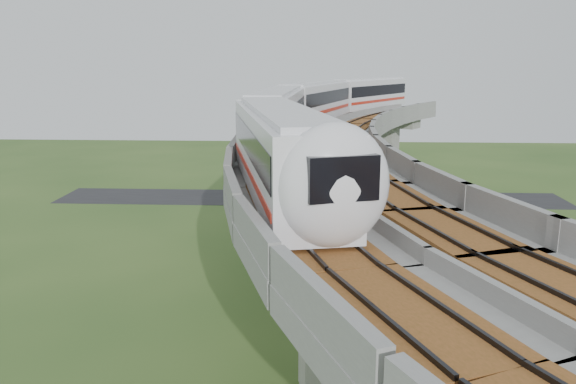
# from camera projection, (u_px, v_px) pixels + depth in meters

# --- Properties ---
(ground) EXTENTS (160.00, 160.00, 0.00)m
(ground) POSITION_uv_depth(u_px,v_px,m) (307.00, 303.00, 37.84)
(ground) COLOR #315120
(ground) RESTS_ON ground
(dirt_lot) EXTENTS (18.00, 26.00, 0.04)m
(dirt_lot) POSITION_uv_depth(u_px,v_px,m) (529.00, 320.00, 35.22)
(dirt_lot) COLOR gray
(dirt_lot) RESTS_ON ground
(asphalt_road) EXTENTS (60.00, 8.00, 0.03)m
(asphalt_road) POSITION_uv_depth(u_px,v_px,m) (311.00, 198.00, 67.04)
(asphalt_road) COLOR #232326
(asphalt_road) RESTS_ON ground
(viaduct) EXTENTS (19.58, 73.98, 11.40)m
(viaduct) POSITION_uv_depth(u_px,v_px,m) (368.00, 171.00, 35.63)
(viaduct) COLOR #99968E
(viaduct) RESTS_ON ground
(metro_train) EXTENTS (15.75, 60.54, 3.64)m
(metro_train) POSITION_uv_depth(u_px,v_px,m) (323.00, 108.00, 44.11)
(metro_train) COLOR silver
(metro_train) RESTS_ON ground
(fence) EXTENTS (3.87, 38.73, 1.50)m
(fence) POSITION_uv_depth(u_px,v_px,m) (454.00, 295.00, 37.21)
(fence) COLOR #2D382D
(fence) RESTS_ON ground
(tree_0) EXTENTS (2.45, 2.45, 3.41)m
(tree_0) POSITION_uv_depth(u_px,v_px,m) (424.00, 196.00, 58.13)
(tree_0) COLOR #382314
(tree_0) RESTS_ON ground
(tree_1) EXTENTS (2.35, 2.35, 2.84)m
(tree_1) POSITION_uv_depth(u_px,v_px,m) (399.00, 212.00, 53.89)
(tree_1) COLOR #382314
(tree_1) RESTS_ON ground
(tree_2) EXTENTS (2.73, 2.73, 3.63)m
(tree_2) POSITION_uv_depth(u_px,v_px,m) (396.00, 221.00, 48.26)
(tree_2) COLOR #382314
(tree_2) RESTS_ON ground
(tree_3) EXTENTS (1.87, 1.87, 2.34)m
(tree_3) POSITION_uv_depth(u_px,v_px,m) (388.00, 259.00, 41.79)
(tree_3) COLOR #382314
(tree_3) RESTS_ON ground
(tree_4) EXTENTS (1.92, 1.92, 2.71)m
(tree_4) POSITION_uv_depth(u_px,v_px,m) (402.00, 280.00, 36.85)
(tree_4) COLOR #382314
(tree_4) RESTS_ON ground
(tree_5) EXTENTS (2.25, 2.25, 3.13)m
(tree_5) POSITION_uv_depth(u_px,v_px,m) (439.00, 329.00, 29.43)
(tree_5) COLOR #382314
(tree_5) RESTS_ON ground
(car_white) EXTENTS (2.62, 3.55, 1.13)m
(car_white) POSITION_uv_depth(u_px,v_px,m) (478.00, 330.00, 32.63)
(car_white) COLOR silver
(car_white) RESTS_ON dirt_lot
(car_red) EXTENTS (4.08, 3.70, 1.35)m
(car_red) POSITION_uv_depth(u_px,v_px,m) (566.00, 334.00, 31.90)
(car_red) COLOR #AB0F19
(car_red) RESTS_ON dirt_lot
(car_dark) EXTENTS (4.73, 2.74, 1.29)m
(car_dark) POSITION_uv_depth(u_px,v_px,m) (505.00, 253.00, 45.63)
(car_dark) COLOR black
(car_dark) RESTS_ON dirt_lot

